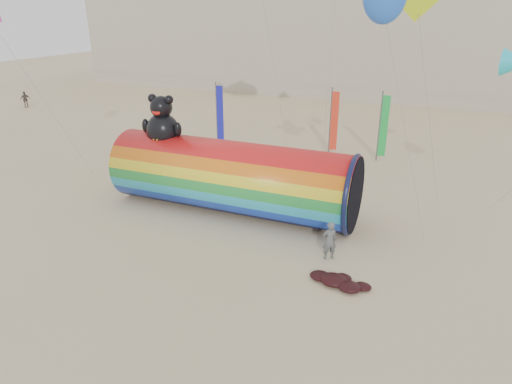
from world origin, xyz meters
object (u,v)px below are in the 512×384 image
at_px(fabric_bundle, 338,281).
at_px(windsock_assembly, 232,175).
at_px(hotel_building, 299,10).
at_px(kite_handler, 329,241).

bearing_deg(fabric_bundle, windsock_assembly, 145.11).
height_order(hotel_building, kite_handler, hotel_building).
bearing_deg(windsock_assembly, hotel_building, 103.40).
relative_size(hotel_building, windsock_assembly, 4.39).
relative_size(hotel_building, fabric_bundle, 23.06).
height_order(kite_handler, fabric_bundle, kite_handler).
bearing_deg(kite_handler, windsock_assembly, -60.05).
bearing_deg(kite_handler, fabric_bundle, 81.75).
height_order(hotel_building, windsock_assembly, hotel_building).
xyz_separation_m(hotel_building, fabric_bundle, (17.36, -47.13, -10.14)).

